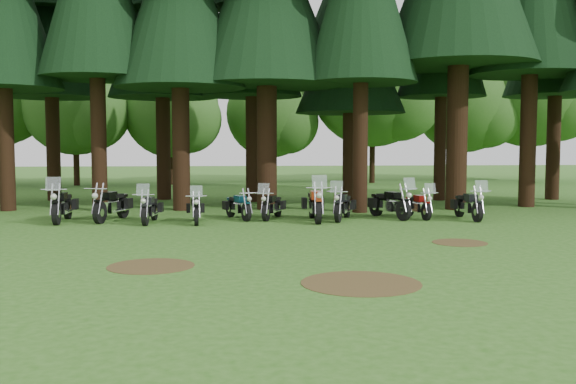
% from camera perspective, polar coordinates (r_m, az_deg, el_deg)
% --- Properties ---
extents(ground, '(120.00, 120.00, 0.00)m').
position_cam_1_polar(ground, '(15.58, -0.12, -5.05)').
color(ground, '#2D6619').
rests_on(ground, ground).
extents(pine_back_4, '(4.94, 4.94, 13.78)m').
position_cam_1_polar(pine_back_4, '(29.62, 5.61, 15.39)').
color(pine_back_4, '#311D10').
rests_on(pine_back_4, ground).
extents(decid_2, '(6.72, 6.53, 8.40)m').
position_cam_1_polar(decid_2, '(41.18, -18.06, 7.44)').
color(decid_2, '#311D10').
rests_on(decid_2, ground).
extents(decid_3, '(6.12, 5.95, 7.65)m').
position_cam_1_polar(decid_3, '(40.63, -9.99, 7.01)').
color(decid_3, '#311D10').
rests_on(decid_3, ground).
extents(decid_4, '(5.93, 5.76, 7.41)m').
position_cam_1_polar(decid_4, '(41.78, -1.15, 6.80)').
color(decid_4, '#311D10').
rests_on(decid_4, ground).
extents(decid_5, '(8.45, 8.21, 10.56)m').
position_cam_1_polar(decid_5, '(42.31, 8.13, 9.25)').
color(decid_5, '#311D10').
rests_on(decid_5, ground).
extents(decid_6, '(7.06, 6.86, 8.82)m').
position_cam_1_polar(decid_6, '(45.40, 15.89, 7.49)').
color(decid_6, '#311D10').
rests_on(decid_6, ground).
extents(decid_7, '(8.44, 8.20, 10.55)m').
position_cam_1_polar(decid_7, '(47.15, 21.29, 8.48)').
color(decid_7, '#311D10').
rests_on(decid_7, ground).
extents(dirt_patch_0, '(1.80, 1.80, 0.01)m').
position_cam_1_polar(dirt_patch_0, '(13.65, -12.09, -6.45)').
color(dirt_patch_0, '#4C3D1E').
rests_on(dirt_patch_0, ground).
extents(dirt_patch_1, '(1.40, 1.40, 0.01)m').
position_cam_1_polar(dirt_patch_1, '(17.05, 15.02, -4.37)').
color(dirt_patch_1, '#4C3D1E').
rests_on(dirt_patch_1, ground).
extents(dirt_patch_2, '(2.20, 2.20, 0.01)m').
position_cam_1_polar(dirt_patch_2, '(11.83, 6.50, -8.04)').
color(dirt_patch_2, '#4C3D1E').
rests_on(dirt_patch_2, ground).
extents(motorcycle_0, '(0.46, 2.43, 1.53)m').
position_cam_1_polar(motorcycle_0, '(22.05, -19.44, -1.21)').
color(motorcycle_0, black).
rests_on(motorcycle_0, ground).
extents(motorcycle_1, '(0.81, 2.33, 0.97)m').
position_cam_1_polar(motorcycle_1, '(21.94, -15.38, -1.19)').
color(motorcycle_1, black).
rests_on(motorcycle_1, ground).
extents(motorcycle_2, '(0.46, 2.11, 1.33)m').
position_cam_1_polar(motorcycle_2, '(21.00, -12.19, -1.51)').
color(motorcycle_2, black).
rests_on(motorcycle_2, ground).
extents(motorcycle_3, '(0.43, 2.02, 1.27)m').
position_cam_1_polar(motorcycle_3, '(20.74, -8.20, -1.59)').
color(motorcycle_3, black).
rests_on(motorcycle_3, ground).
extents(motorcycle_4, '(0.85, 1.90, 0.81)m').
position_cam_1_polar(motorcycle_4, '(21.63, -4.46, -1.34)').
color(motorcycle_4, black).
rests_on(motorcycle_4, ground).
extents(motorcycle_5, '(0.94, 1.97, 1.27)m').
position_cam_1_polar(motorcycle_5, '(21.64, -1.44, -1.30)').
color(motorcycle_5, black).
rests_on(motorcycle_5, ground).
extents(motorcycle_6, '(0.47, 2.50, 1.58)m').
position_cam_1_polar(motorcycle_6, '(21.07, 2.42, -1.17)').
color(motorcycle_6, black).
rests_on(motorcycle_6, ground).
extents(motorcycle_7, '(1.04, 2.12, 1.37)m').
position_cam_1_polar(motorcycle_7, '(21.43, 4.88, -1.27)').
color(motorcycle_7, black).
rests_on(motorcycle_7, ground).
extents(motorcycle_8, '(1.11, 2.23, 1.44)m').
position_cam_1_polar(motorcycle_8, '(22.08, 9.03, -1.09)').
color(motorcycle_8, black).
rests_on(motorcycle_8, ground).
extents(motorcycle_9, '(0.52, 2.00, 1.25)m').
position_cam_1_polar(motorcycle_9, '(22.33, 11.46, -1.22)').
color(motorcycle_9, black).
rests_on(motorcycle_9, ground).
extents(motorcycle_10, '(0.41, 2.19, 1.38)m').
position_cam_1_polar(motorcycle_10, '(22.33, 15.73, -1.19)').
color(motorcycle_10, black).
rests_on(motorcycle_10, ground).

